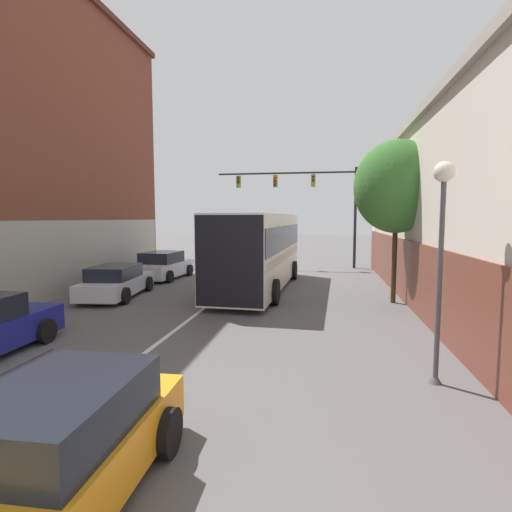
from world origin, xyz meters
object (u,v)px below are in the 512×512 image
parked_car_left_mid (116,282)px  traffic_signal_gantry (308,193)px  bus (259,248)px  parked_car_left_near (163,266)px  street_tree_near (397,187)px  hatchback_foreground (47,456)px  street_lamp (442,235)px

parked_car_left_mid → traffic_signal_gantry: size_ratio=0.51×
bus → parked_car_left_mid: 6.40m
bus → parked_car_left_near: bearing=69.9°
bus → parked_car_left_mid: bus is taller
traffic_signal_gantry → street_tree_near: size_ratio=1.48×
hatchback_foreground → parked_car_left_near: 17.63m
bus → parked_car_left_mid: size_ratio=2.23×
parked_car_left_mid → street_lamp: bearing=-130.0°
parked_car_left_mid → street_tree_near: (11.23, 0.76, 3.84)m
bus → parked_car_left_near: bus is taller
hatchback_foreground → street_lamp: 7.25m
bus → street_lamp: 11.20m
traffic_signal_gantry → hatchback_foreground: bearing=-94.7°
bus → hatchback_foreground: bearing=-178.1°
bus → hatchback_foreground: size_ratio=2.45×
hatchback_foreground → parked_car_left_near: bearing=17.3°
bus → street_tree_near: size_ratio=1.68×
bus → parked_car_left_mid: (-5.59, -2.82, -1.30)m
street_lamp → parked_car_left_mid: bearing=146.7°
parked_car_left_near → hatchback_foreground: bearing=-157.6°
street_lamp → street_tree_near: 7.98m
parked_car_left_near → parked_car_left_mid: parked_car_left_near is taller
traffic_signal_gantry → parked_car_left_mid: bearing=-122.6°
hatchback_foreground → parked_car_left_mid: bearing=24.2°
hatchback_foreground → traffic_signal_gantry: 23.62m
bus → street_lamp: bearing=-150.2°
hatchback_foreground → parked_car_left_mid: hatchback_foreground is taller
parked_car_left_near → street_lamp: size_ratio=0.98×
parked_car_left_near → parked_car_left_mid: (0.10, -5.16, -0.06)m
parked_car_left_near → street_tree_near: size_ratio=0.69×
traffic_signal_gantry → street_tree_near: 11.51m
hatchback_foreground → parked_car_left_near: size_ratio=1.00×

